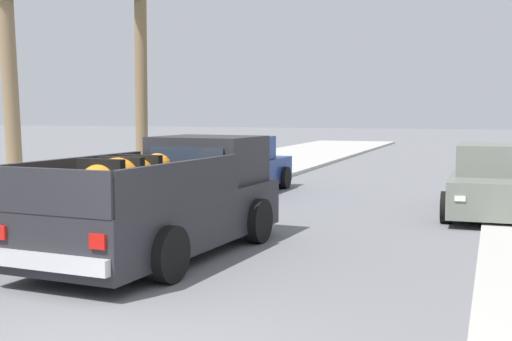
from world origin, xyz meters
name	(u,v)px	position (x,y,z in m)	size (l,w,h in m)	color
sidewalk_left	(152,188)	(-5.77, 12.00, 0.06)	(5.26, 60.00, 0.12)	#B2AFA8
curb_left	(192,190)	(-4.54, 12.00, 0.05)	(0.16, 60.00, 0.10)	silver
pickup_truck	(165,202)	(-1.52, 4.55, 0.81)	(2.48, 5.33, 1.80)	#28282D
car_right_near	(494,183)	(3.34, 10.35, 0.71)	(2.05, 4.27, 1.54)	slate
car_left_mid	(238,167)	(-3.28, 12.32, 0.71)	(2.07, 4.28, 1.54)	navy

